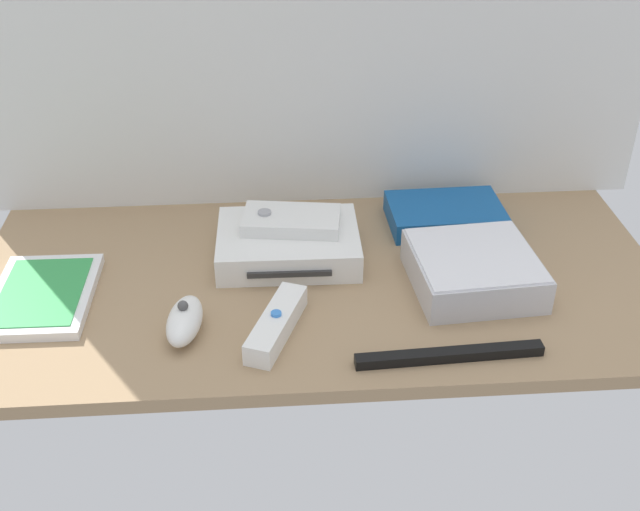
{
  "coord_description": "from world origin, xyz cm",
  "views": [
    {
      "loc": [
        -6.81,
        -94.23,
        64.17
      ],
      "look_at": [
        0.0,
        0.0,
        4.0
      ],
      "focal_mm": 44.27,
      "sensor_mm": 36.0,
      "label": 1
    }
  ],
  "objects": [
    {
      "name": "ground_plane",
      "position": [
        0.0,
        0.0,
        -1.0
      ],
      "size": [
        100.0,
        48.0,
        2.0
      ],
      "primitive_type": "cube",
      "color": "#9E7F5B",
      "rests_on": "ground"
    },
    {
      "name": "remote_wand",
      "position": [
        -6.57,
        -12.28,
        1.51
      ],
      "size": [
        8.78,
        15.09,
        3.4
      ],
      "rotation": [
        0.0,
        0.0,
        -0.38
      ],
      "color": "white",
      "rests_on": "ground_plane"
    },
    {
      "name": "remote_nunchuk",
      "position": [
        -18.48,
        -11.36,
        2.04
      ],
      "size": [
        5.66,
        10.48,
        5.1
      ],
      "rotation": [
        0.0,
        0.0,
        -0.13
      ],
      "color": "white",
      "rests_on": "ground_plane"
    },
    {
      "name": "mini_computer",
      "position": [
        21.57,
        -3.13,
        2.64
      ],
      "size": [
        18.24,
        18.24,
        5.3
      ],
      "rotation": [
        0.0,
        0.0,
        0.08
      ],
      "color": "silver",
      "rests_on": "ground_plane"
    },
    {
      "name": "sensor_bar",
      "position": [
        14.89,
        -19.12,
        0.7
      ],
      "size": [
        24.06,
        2.97,
        1.4
      ],
      "primitive_type": "cube",
      "rotation": [
        0.0,
        0.0,
        0.05
      ],
      "color": "black",
      "rests_on": "ground_plane"
    },
    {
      "name": "game_console",
      "position": [
        -4.32,
        6.44,
        2.2
      ],
      "size": [
        21.25,
        16.75,
        4.4
      ],
      "rotation": [
        0.0,
        0.0,
        -0.02
      ],
      "color": "white",
      "rests_on": "ground_plane"
    },
    {
      "name": "back_wall",
      "position": [
        0.0,
        24.6,
        32.0
      ],
      "size": [
        110.0,
        1.2,
        64.0
      ],
      "primitive_type": "cube",
      "color": "silver",
      "rests_on": "ground"
    },
    {
      "name": "game_case",
      "position": [
        -38.81,
        -2.47,
        0.76
      ],
      "size": [
        13.87,
        19.19,
        1.56
      ],
      "rotation": [
        0.0,
        0.0,
        -0.01
      ],
      "color": "white",
      "rests_on": "ground_plane"
    },
    {
      "name": "remote_classic_pad",
      "position": [
        -3.75,
        7.87,
        5.41
      ],
      "size": [
        15.36,
        9.9,
        2.4
      ],
      "rotation": [
        0.0,
        0.0,
        -0.14
      ],
      "color": "white",
      "rests_on": "game_console"
    },
    {
      "name": "network_router",
      "position": [
        21.21,
        14.39,
        1.7
      ],
      "size": [
        18.31,
        12.74,
        3.4
      ],
      "rotation": [
        0.0,
        0.0,
        0.03
      ],
      "color": "#145193",
      "rests_on": "ground_plane"
    }
  ]
}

